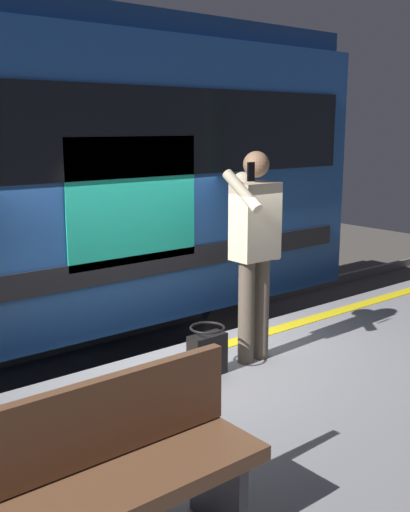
{
  "coord_description": "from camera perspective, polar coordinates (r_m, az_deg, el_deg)",
  "views": [
    {
      "loc": [
        3.16,
        4.43,
        3.05
      ],
      "look_at": [
        -0.2,
        0.3,
        1.91
      ],
      "focal_mm": 42.77,
      "sensor_mm": 36.0,
      "label": 1
    }
  ],
  "objects": [
    {
      "name": "ground_plane",
      "position": [
        6.24,
        -3.32,
        -17.24
      ],
      "size": [
        24.75,
        24.75,
        0.0
      ],
      "primitive_type": "plane",
      "color": "#4C4742"
    },
    {
      "name": "bench",
      "position": [
        2.95,
        -9.76,
        -19.79
      ],
      "size": [
        1.6,
        0.44,
        0.9
      ],
      "color": "brown",
      "rests_on": "platform"
    },
    {
      "name": "track_rail_far",
      "position": [
        8.57,
        -15.17,
        -8.64
      ],
      "size": [
        17.83,
        0.08,
        0.16
      ],
      "primitive_type": "cube",
      "color": "slate",
      "rests_on": "ground"
    },
    {
      "name": "passenger",
      "position": [
        5.23,
        4.65,
        1.56
      ],
      "size": [
        0.57,
        0.55,
        1.84
      ],
      "color": "brown",
      "rests_on": "platform"
    },
    {
      "name": "handbag",
      "position": [
        5.12,
        0.22,
        -9.01
      ],
      "size": [
        0.32,
        0.3,
        0.42
      ],
      "color": "black",
      "rests_on": "platform"
    },
    {
      "name": "track_rail_near",
      "position": [
        7.37,
        -10.48,
        -11.91
      ],
      "size": [
        17.83,
        0.08,
        0.16
      ],
      "primitive_type": "cube",
      "color": "slate",
      "rests_on": "ground"
    },
    {
      "name": "safety_line",
      "position": [
        5.58,
        -1.61,
        -9.31
      ],
      "size": [
        13.44,
        0.16,
        0.01
      ],
      "primitive_type": "cube",
      "color": "yellow",
      "rests_on": "platform"
    }
  ]
}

